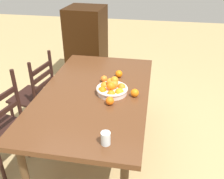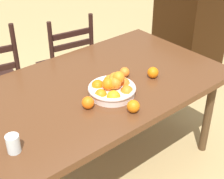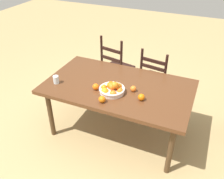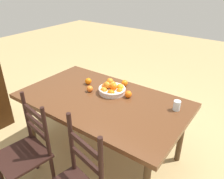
% 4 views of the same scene
% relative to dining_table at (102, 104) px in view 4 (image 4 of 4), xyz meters
% --- Properties ---
extents(ground_plane, '(12.00, 12.00, 0.00)m').
position_rel_dining_table_xyz_m(ground_plane, '(0.00, 0.00, -0.67)').
color(ground_plane, tan).
extents(dining_table, '(1.77, 1.03, 0.74)m').
position_rel_dining_table_xyz_m(dining_table, '(0.00, 0.00, 0.00)').
color(dining_table, '#58331B').
rests_on(dining_table, ground).
extents(chair_near_window, '(0.48, 0.48, 0.95)m').
position_rel_dining_table_xyz_m(chair_near_window, '(0.27, 0.78, -0.23)').
color(chair_near_window, black).
rests_on(chair_near_window, ground).
extents(fruit_bowl, '(0.30, 0.30, 0.16)m').
position_rel_dining_table_xyz_m(fruit_bowl, '(-0.01, -0.17, 0.11)').
color(fruit_bowl, silver).
rests_on(fruit_bowl, dining_table).
extents(orange_loose_0, '(0.07, 0.07, 0.07)m').
position_rel_dining_table_xyz_m(orange_loose_0, '(-0.21, -0.19, 0.10)').
color(orange_loose_0, orange).
rests_on(orange_loose_0, dining_table).
extents(orange_loose_1, '(0.08, 0.08, 0.08)m').
position_rel_dining_table_xyz_m(orange_loose_1, '(0.35, -0.18, 0.10)').
color(orange_loose_1, orange).
rests_on(orange_loose_1, dining_table).
extents(orange_loose_2, '(0.07, 0.07, 0.07)m').
position_rel_dining_table_xyz_m(orange_loose_2, '(0.21, -0.05, 0.10)').
color(orange_loose_2, orange).
rests_on(orange_loose_2, dining_table).
extents(orange_loose_3, '(0.08, 0.08, 0.08)m').
position_rel_dining_table_xyz_m(orange_loose_3, '(-0.03, -0.39, 0.10)').
color(orange_loose_3, orange).
rests_on(orange_loose_3, dining_table).
extents(drinking_glass, '(0.07, 0.07, 0.10)m').
position_rel_dining_table_xyz_m(drinking_glass, '(-0.72, -0.25, 0.11)').
color(drinking_glass, silver).
rests_on(drinking_glass, dining_table).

